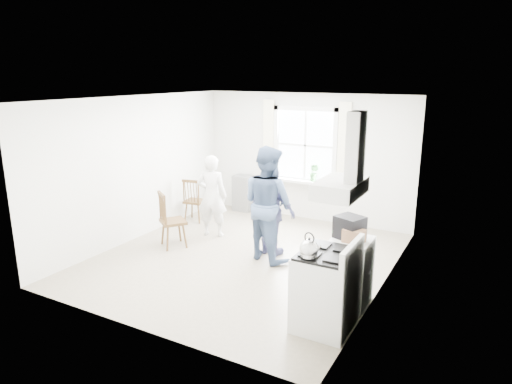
{
  "coord_description": "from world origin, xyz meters",
  "views": [
    {
      "loc": [
        3.56,
        -6.1,
        2.97
      ],
      "look_at": [
        0.1,
        0.2,
        1.1
      ],
      "focal_mm": 32.0,
      "sensor_mm": 36.0,
      "label": 1
    }
  ],
  "objects_px": {
    "person_left": "(212,196)",
    "person_mid": "(268,203)",
    "windsor_chair_a": "(193,196)",
    "person_right": "(272,212)",
    "stereo_stack": "(350,227)",
    "low_cabinet": "(350,271)",
    "windsor_chair_b": "(167,214)",
    "gas_stove": "(326,289)"
  },
  "relations": [
    {
      "from": "low_cabinet",
      "to": "gas_stove",
      "type": "bearing_deg",
      "value": -95.68
    },
    {
      "from": "person_left",
      "to": "person_right",
      "type": "relative_size",
      "value": 1.02
    },
    {
      "from": "low_cabinet",
      "to": "windsor_chair_b",
      "type": "relative_size",
      "value": 0.9
    },
    {
      "from": "low_cabinet",
      "to": "stereo_stack",
      "type": "height_order",
      "value": "stereo_stack"
    },
    {
      "from": "windsor_chair_b",
      "to": "person_right",
      "type": "height_order",
      "value": "person_right"
    },
    {
      "from": "low_cabinet",
      "to": "stereo_stack",
      "type": "bearing_deg",
      "value": 161.62
    },
    {
      "from": "gas_stove",
      "to": "low_cabinet",
      "type": "xyz_separation_m",
      "value": [
        0.07,
        0.7,
        -0.03
      ]
    },
    {
      "from": "gas_stove",
      "to": "low_cabinet",
      "type": "bearing_deg",
      "value": 84.32
    },
    {
      "from": "person_right",
      "to": "windsor_chair_b",
      "type": "bearing_deg",
      "value": 27.68
    },
    {
      "from": "low_cabinet",
      "to": "person_left",
      "type": "distance_m",
      "value": 3.35
    },
    {
      "from": "windsor_chair_a",
      "to": "person_mid",
      "type": "height_order",
      "value": "person_mid"
    },
    {
      "from": "stereo_stack",
      "to": "low_cabinet",
      "type": "bearing_deg",
      "value": -18.38
    },
    {
      "from": "windsor_chair_b",
      "to": "person_right",
      "type": "distance_m",
      "value": 1.85
    },
    {
      "from": "person_left",
      "to": "person_mid",
      "type": "bearing_deg",
      "value": 144.38
    },
    {
      "from": "person_right",
      "to": "person_left",
      "type": "bearing_deg",
      "value": -2.9
    },
    {
      "from": "windsor_chair_a",
      "to": "person_right",
      "type": "bearing_deg",
      "value": -19.2
    },
    {
      "from": "gas_stove",
      "to": "person_left",
      "type": "xyz_separation_m",
      "value": [
        -2.99,
        2.01,
        0.29
      ]
    },
    {
      "from": "stereo_stack",
      "to": "windsor_chair_a",
      "type": "xyz_separation_m",
      "value": [
        -3.82,
        1.77,
        -0.49
      ]
    },
    {
      "from": "low_cabinet",
      "to": "windsor_chair_b",
      "type": "bearing_deg",
      "value": 172.97
    },
    {
      "from": "gas_stove",
      "to": "windsor_chair_b",
      "type": "relative_size",
      "value": 1.12
    },
    {
      "from": "stereo_stack",
      "to": "windsor_chair_a",
      "type": "bearing_deg",
      "value": 155.21
    },
    {
      "from": "gas_stove",
      "to": "stereo_stack",
      "type": "relative_size",
      "value": 2.67
    },
    {
      "from": "low_cabinet",
      "to": "windsor_chair_b",
      "type": "height_order",
      "value": "windsor_chair_b"
    },
    {
      "from": "low_cabinet",
      "to": "person_right",
      "type": "bearing_deg",
      "value": 148.65
    },
    {
      "from": "windsor_chair_a",
      "to": "windsor_chair_b",
      "type": "xyz_separation_m",
      "value": [
        0.45,
        -1.36,
        0.06
      ]
    },
    {
      "from": "person_right",
      "to": "person_mid",
      "type": "bearing_deg",
      "value": 101.98
    },
    {
      "from": "stereo_stack",
      "to": "person_right",
      "type": "bearing_deg",
      "value": 148.37
    },
    {
      "from": "windsor_chair_a",
      "to": "person_right",
      "type": "xyz_separation_m",
      "value": [
        2.2,
        -0.77,
        0.2
      ]
    },
    {
      "from": "person_left",
      "to": "person_mid",
      "type": "relative_size",
      "value": 0.82
    },
    {
      "from": "windsor_chair_b",
      "to": "person_right",
      "type": "relative_size",
      "value": 0.67
    },
    {
      "from": "low_cabinet",
      "to": "person_right",
      "type": "relative_size",
      "value": 0.6
    },
    {
      "from": "low_cabinet",
      "to": "windsor_chair_a",
      "type": "relative_size",
      "value": 0.99
    },
    {
      "from": "low_cabinet",
      "to": "stereo_stack",
      "type": "relative_size",
      "value": 2.14
    },
    {
      "from": "stereo_stack",
      "to": "person_right",
      "type": "height_order",
      "value": "person_right"
    },
    {
      "from": "stereo_stack",
      "to": "windsor_chair_a",
      "type": "height_order",
      "value": "stereo_stack"
    },
    {
      "from": "gas_stove",
      "to": "person_right",
      "type": "bearing_deg",
      "value": 132.91
    },
    {
      "from": "person_right",
      "to": "stereo_stack",
      "type": "bearing_deg",
      "value": 157.38
    },
    {
      "from": "gas_stove",
      "to": "windsor_chair_a",
      "type": "height_order",
      "value": "gas_stove"
    },
    {
      "from": "gas_stove",
      "to": "person_mid",
      "type": "distance_m",
      "value": 2.25
    },
    {
      "from": "gas_stove",
      "to": "person_right",
      "type": "height_order",
      "value": "person_right"
    },
    {
      "from": "windsor_chair_b",
      "to": "person_mid",
      "type": "bearing_deg",
      "value": 13.33
    },
    {
      "from": "low_cabinet",
      "to": "stereo_stack",
      "type": "distance_m",
      "value": 0.6
    }
  ]
}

